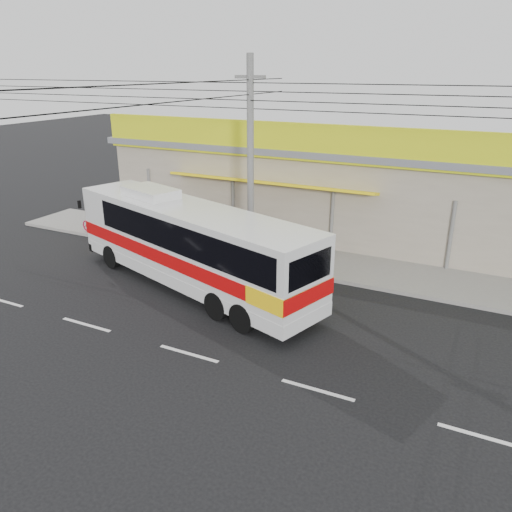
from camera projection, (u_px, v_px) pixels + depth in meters
The scene contains 8 objects.
ground at pixel (230, 318), 16.78m from camera, with size 120.00×120.00×0.00m, color black.
sidewalk at pixel (297, 259), 21.78m from camera, with size 30.00×3.20×0.15m, color slate.
lane_markings at pixel (189, 354), 14.68m from camera, with size 50.00×0.12×0.01m, color silver, non-canonical shape.
storefront_building at pixel (338, 184), 25.65m from camera, with size 22.60×9.20×5.70m.
coach_bus at pixel (193, 242), 18.39m from camera, with size 11.55×5.80×3.50m.
motorbike_red at pixel (94, 225), 24.82m from camera, with size 0.58×1.66×0.87m, color maroon.
motorbike_dark at pixel (164, 234), 23.00m from camera, with size 0.53×1.88×1.13m, color black.
utility_pole at pixel (250, 94), 18.97m from camera, with size 34.00×14.00×8.42m.
Camera 1 is at (7.41, -13.02, 7.88)m, focal length 35.00 mm.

